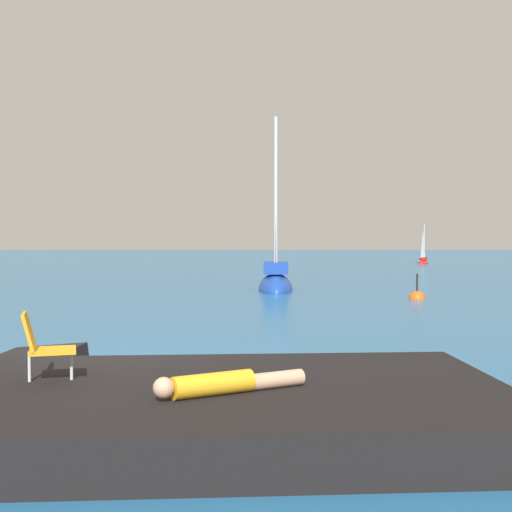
{
  "coord_description": "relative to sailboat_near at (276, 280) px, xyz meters",
  "views": [
    {
      "loc": [
        1.98,
        -11.05,
        2.22
      ],
      "look_at": [
        2.72,
        12.77,
        1.44
      ],
      "focal_mm": 49.85,
      "sensor_mm": 36.0,
      "label": 1
    }
  ],
  "objects": [
    {
      "name": "sailboat_far",
      "position": [
        11.92,
        22.9,
        -0.22
      ],
      "size": [
        1.34,
        1.71,
        3.15
      ],
      "rotation": [
        0.0,
        0.0,
        1.03
      ],
      "color": "red",
      "rests_on": "ground"
    },
    {
      "name": "boulder_inland",
      "position": [
        -2.13,
        -17.18,
        -0.39
      ],
      "size": [
        1.03,
        0.92,
        0.67
      ],
      "primitive_type": "cube",
      "rotation": [
        0.2,
        -0.18,
        2.74
      ],
      "color": "black",
      "rests_on": "ground"
    },
    {
      "name": "person_sunbather",
      "position": [
        -1.71,
        -19.84,
        0.23
      ],
      "size": [
        1.62,
        0.95,
        0.25
      ],
      "rotation": [
        0.0,
        0.0,
        0.48
      ],
      "color": "gold",
      "rests_on": "shore_ledge"
    },
    {
      "name": "marker_buoy",
      "position": [
        4.52,
        -3.79,
        -0.39
      ],
      "size": [
        0.56,
        0.56,
        1.13
      ],
      "color": "#EA5114",
      "rests_on": "ground"
    },
    {
      "name": "beach_chair",
      "position": [
        -3.81,
        -19.11,
        0.56
      ],
      "size": [
        0.69,
        0.6,
        0.8
      ],
      "rotation": [
        0.0,
        0.0,
        0.22
      ],
      "color": "orange",
      "rests_on": "shore_ledge"
    },
    {
      "name": "shore_ledge",
      "position": [
        -2.16,
        -19.4,
        -0.14
      ],
      "size": [
        7.4,
        4.31,
        0.51
      ],
      "primitive_type": "cube",
      "rotation": [
        0.0,
        0.0,
        0.03
      ],
      "color": "black",
      "rests_on": "ground"
    },
    {
      "name": "sailboat_near",
      "position": [
        0.0,
        0.0,
        0.0
      ],
      "size": [
        1.46,
        3.95,
        7.26
      ],
      "rotation": [
        0.0,
        0.0,
        4.67
      ],
      "color": "#193D99",
      "rests_on": "ground"
    },
    {
      "name": "boulder_seaward",
      "position": [
        -4.62,
        -16.86,
        -0.39
      ],
      "size": [
        1.67,
        1.83,
        1.06
      ],
      "primitive_type": "cube",
      "rotation": [
        -0.1,
        -0.06,
        1.31
      ],
      "color": "black",
      "rests_on": "ground"
    },
    {
      "name": "ground_plane",
      "position": [
        -3.58,
        -16.26,
        -0.39
      ],
      "size": [
        160.0,
        160.0,
        0.0
      ],
      "primitive_type": "plane",
      "color": "#236093"
    }
  ]
}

